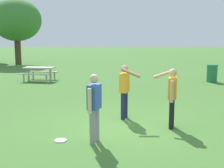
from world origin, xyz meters
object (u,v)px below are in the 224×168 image
at_px(person_bystander, 172,93).
at_px(trash_can_beside_table, 212,73).
at_px(person_catcher, 125,88).
at_px(picnic_table_near, 39,71).
at_px(frisbee, 60,140).
at_px(person_thrower, 94,104).
at_px(tree_broad_center, 16,20).

bearing_deg(person_bystander, trash_can_beside_table, 66.12).
height_order(person_catcher, picnic_table_near, person_catcher).
bearing_deg(frisbee, person_catcher, 51.84).
height_order(person_thrower, tree_broad_center, tree_broad_center).
distance_m(person_catcher, trash_can_beside_table, 9.01).
bearing_deg(person_thrower, person_catcher, 70.00).
relative_size(person_bystander, picnic_table_near, 0.85).
bearing_deg(tree_broad_center, person_catcher, -63.22).
distance_m(person_thrower, person_bystander, 2.36).
bearing_deg(picnic_table_near, person_catcher, -59.65).
distance_m(person_catcher, frisbee, 2.77).
distance_m(person_bystander, tree_broad_center, 21.26).
bearing_deg(person_catcher, person_thrower, -110.00).
xyz_separation_m(picnic_table_near, tree_broad_center, (-4.29, 9.76, 3.25)).
height_order(person_bystander, picnic_table_near, person_bystander).
xyz_separation_m(person_catcher, picnic_table_near, (-4.57, 7.80, -0.40)).
height_order(person_catcher, trash_can_beside_table, person_catcher).
bearing_deg(frisbee, picnic_table_near, 106.72).
bearing_deg(person_bystander, tree_broad_center, 118.68).
bearing_deg(person_catcher, picnic_table_near, 120.35).
distance_m(frisbee, trash_can_beside_table, 11.61).
height_order(trash_can_beside_table, tree_broad_center, tree_broad_center).
height_order(picnic_table_near, tree_broad_center, tree_broad_center).
bearing_deg(tree_broad_center, person_bystander, -61.32).
distance_m(person_catcher, person_bystander, 1.56).
relative_size(frisbee, picnic_table_near, 0.16).
bearing_deg(person_catcher, tree_broad_center, 116.78).
height_order(person_thrower, person_bystander, same).
relative_size(frisbee, tree_broad_center, 0.05).
distance_m(frisbee, tree_broad_center, 21.24).
height_order(person_catcher, tree_broad_center, tree_broad_center).
bearing_deg(frisbee, tree_broad_center, 110.30).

